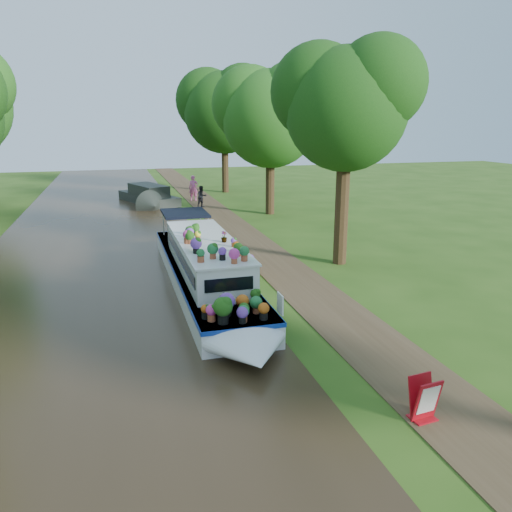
# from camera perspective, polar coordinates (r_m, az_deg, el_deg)

# --- Properties ---
(ground) EXTENTS (100.00, 100.00, 0.00)m
(ground) POSITION_cam_1_polar(r_m,az_deg,el_deg) (17.37, 2.31, -4.36)
(ground) COLOR #274912
(ground) RESTS_ON ground
(canal_water) EXTENTS (10.00, 100.00, 0.02)m
(canal_water) POSITION_cam_1_polar(r_m,az_deg,el_deg) (16.60, -17.89, -6.01)
(canal_water) COLOR black
(canal_water) RESTS_ON ground
(towpath) EXTENTS (2.20, 100.00, 0.03)m
(towpath) POSITION_cam_1_polar(r_m,az_deg,el_deg) (17.76, 6.00, -3.94)
(towpath) COLOR #41311E
(towpath) RESTS_ON ground
(plant_boat) EXTENTS (2.29, 13.52, 2.23)m
(plant_boat) POSITION_cam_1_polar(r_m,az_deg,el_deg) (17.39, -5.63, -1.44)
(plant_boat) COLOR white
(plant_boat) RESTS_ON canal_water
(tree_near_overhang) EXTENTS (5.52, 5.28, 8.99)m
(tree_near_overhang) POSITION_cam_1_polar(r_m,az_deg,el_deg) (20.67, 10.20, 17.14)
(tree_near_overhang) COLOR black
(tree_near_overhang) RESTS_ON ground
(tree_near_mid) EXTENTS (6.90, 6.60, 9.40)m
(tree_near_mid) POSITION_cam_1_polar(r_m,az_deg,el_deg) (32.12, 1.61, 16.24)
(tree_near_mid) COLOR black
(tree_near_mid) RESTS_ON ground
(tree_near_far) EXTENTS (7.59, 7.26, 10.30)m
(tree_near_far) POSITION_cam_1_polar(r_m,az_deg,el_deg) (42.65, -3.71, 16.74)
(tree_near_far) COLOR black
(tree_near_far) RESTS_ON ground
(second_boat) EXTENTS (4.16, 7.65, 1.39)m
(second_boat) POSITION_cam_1_polar(r_m,az_deg,el_deg) (37.34, -12.16, 6.71)
(second_boat) COLOR black
(second_boat) RESTS_ON canal_water
(sandwich_board) EXTENTS (0.58, 0.50, 0.89)m
(sandwich_board) POSITION_cam_1_polar(r_m,az_deg,el_deg) (10.80, 18.67, -15.41)
(sandwich_board) COLOR #AF0C17
(sandwich_board) RESTS_ON towpath
(pedestrian_pink) EXTENTS (0.76, 0.58, 1.88)m
(pedestrian_pink) POSITION_cam_1_polar(r_m,az_deg,el_deg) (38.17, -7.16, 7.71)
(pedestrian_pink) COLOR #D25698
(pedestrian_pink) RESTS_ON towpath
(pedestrian_dark) EXTENTS (0.90, 0.81, 1.50)m
(pedestrian_dark) POSITION_cam_1_polar(r_m,az_deg,el_deg) (34.92, -6.21, 6.75)
(pedestrian_dark) COLOR black
(pedestrian_dark) RESTS_ON towpath
(verge_plant) EXTENTS (0.48, 0.44, 0.44)m
(verge_plant) POSITION_cam_1_polar(r_m,az_deg,el_deg) (21.08, -2.79, -0.22)
(verge_plant) COLOR #1C6022
(verge_plant) RESTS_ON ground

